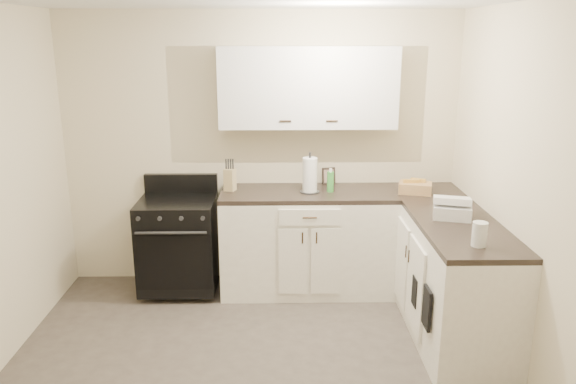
{
  "coord_description": "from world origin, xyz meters",
  "views": [
    {
      "loc": [
        0.16,
        -3.3,
        2.28
      ],
      "look_at": [
        0.24,
        0.85,
        1.12
      ],
      "focal_mm": 35.0,
      "sensor_mm": 36.0,
      "label": 1
    }
  ],
  "objects_px": {
    "wicker_basket": "(415,188)",
    "paper_towel": "(310,175)",
    "stove": "(179,244)",
    "countertop_grill": "(452,211)",
    "knife_block": "(230,180)"
  },
  "relations": [
    {
      "from": "wicker_basket",
      "to": "paper_towel",
      "type": "bearing_deg",
      "value": 177.33
    },
    {
      "from": "stove",
      "to": "wicker_basket",
      "type": "bearing_deg",
      "value": -1.25
    },
    {
      "from": "wicker_basket",
      "to": "countertop_grill",
      "type": "xyz_separation_m",
      "value": [
        0.12,
        -0.68,
        0.0
      ]
    },
    {
      "from": "paper_towel",
      "to": "wicker_basket",
      "type": "relative_size",
      "value": 1.11
    },
    {
      "from": "stove",
      "to": "wicker_basket",
      "type": "distance_m",
      "value": 2.17
    },
    {
      "from": "stove",
      "to": "wicker_basket",
      "type": "height_order",
      "value": "wicker_basket"
    },
    {
      "from": "stove",
      "to": "countertop_grill",
      "type": "height_order",
      "value": "countertop_grill"
    },
    {
      "from": "stove",
      "to": "knife_block",
      "type": "xyz_separation_m",
      "value": [
        0.48,
        0.06,
        0.58
      ]
    },
    {
      "from": "paper_towel",
      "to": "countertop_grill",
      "type": "bearing_deg",
      "value": -34.61
    },
    {
      "from": "paper_towel",
      "to": "stove",
      "type": "bearing_deg",
      "value": 179.86
    },
    {
      "from": "stove",
      "to": "wicker_basket",
      "type": "xyz_separation_m",
      "value": [
        2.11,
        -0.05,
        0.53
      ]
    },
    {
      "from": "stove",
      "to": "countertop_grill",
      "type": "relative_size",
      "value": 2.98
    },
    {
      "from": "wicker_basket",
      "to": "countertop_grill",
      "type": "height_order",
      "value": "countertop_grill"
    },
    {
      "from": "knife_block",
      "to": "wicker_basket",
      "type": "distance_m",
      "value": 1.64
    },
    {
      "from": "knife_block",
      "to": "countertop_grill",
      "type": "relative_size",
      "value": 0.72
    }
  ]
}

